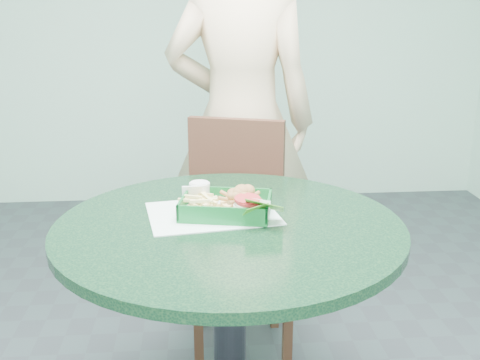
{
  "coord_description": "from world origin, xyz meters",
  "views": [
    {
      "loc": [
        -0.09,
        -1.47,
        1.34
      ],
      "look_at": [
        0.04,
        0.1,
        0.86
      ],
      "focal_mm": 42.0,
      "sensor_mm": 36.0,
      "label": 1
    }
  ],
  "objects": [
    {
      "name": "garnish_cup",
      "position": [
        0.07,
        0.02,
        0.79
      ],
      "size": [
        0.13,
        0.13,
        0.05
      ],
      "rotation": [
        0.0,
        0.0,
        -0.24
      ],
      "color": "beige",
      "rests_on": "food_basket"
    },
    {
      "name": "crab_sandwich",
      "position": [
        0.04,
        0.08,
        0.8
      ],
      "size": [
        0.12,
        0.12,
        0.07
      ],
      "rotation": [
        0.0,
        0.0,
        -0.1
      ],
      "color": "#EDBC6B",
      "rests_on": "food_basket"
    },
    {
      "name": "diner_person",
      "position": [
        0.11,
        0.89,
        1.03
      ],
      "size": [
        0.82,
        0.61,
        2.07
      ],
      "primitive_type": "imported",
      "rotation": [
        0.0,
        0.0,
        2.98
      ],
      "color": "beige",
      "rests_on": "floor"
    },
    {
      "name": "dining_chair",
      "position": [
        0.07,
        0.61,
        0.53
      ],
      "size": [
        0.39,
        0.39,
        0.93
      ],
      "rotation": [
        0.0,
        0.0,
        -0.32
      ],
      "color": "brown",
      "rests_on": "floor"
    },
    {
      "name": "placemat",
      "position": [
        -0.04,
        0.07,
        0.75
      ],
      "size": [
        0.41,
        0.33,
        0.0
      ],
      "primitive_type": "cube",
      "rotation": [
        0.0,
        0.0,
        0.16
      ],
      "color": "white",
      "rests_on": "cafe_table"
    },
    {
      "name": "sauce_ramekin",
      "position": [
        -0.1,
        0.15,
        0.8
      ],
      "size": [
        0.06,
        0.06,
        0.04
      ],
      "rotation": [
        0.0,
        0.0,
        -0.37
      ],
      "color": "silver",
      "rests_on": "food_basket"
    },
    {
      "name": "wall_back",
      "position": [
        0.0,
        2.5,
        1.4
      ],
      "size": [
        4.0,
        0.04,
        2.8
      ],
      "primitive_type": "cube",
      "color": "silver",
      "rests_on": "ground"
    },
    {
      "name": "food_basket",
      "position": [
        -0.0,
        0.06,
        0.77
      ],
      "size": [
        0.25,
        0.19,
        0.05
      ],
      "rotation": [
        0.0,
        0.0,
        -0.2
      ],
      "color": "#0D6126",
      "rests_on": "placemat"
    },
    {
      "name": "cafe_table",
      "position": [
        0.0,
        0.0,
        0.58
      ],
      "size": [
        0.98,
        0.98,
        0.75
      ],
      "color": "#25242B",
      "rests_on": "floor"
    },
    {
      "name": "fries_pile",
      "position": [
        -0.08,
        0.07,
        0.79
      ],
      "size": [
        0.13,
        0.13,
        0.04
      ],
      "primitive_type": null,
      "rotation": [
        0.0,
        0.0,
        -0.26
      ],
      "color": "#FFE48D",
      "rests_on": "food_basket"
    }
  ]
}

